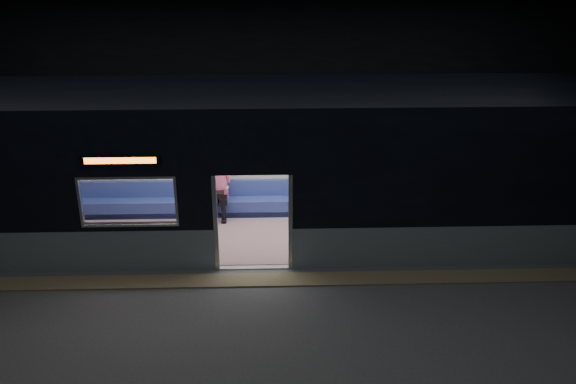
{
  "coord_description": "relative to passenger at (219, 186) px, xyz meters",
  "views": [
    {
      "loc": [
        0.35,
        -9.83,
        6.23
      ],
      "look_at": [
        0.73,
        2.3,
        1.15
      ],
      "focal_mm": 38.0,
      "sensor_mm": 36.0,
      "label": 1
    }
  ],
  "objects": [
    {
      "name": "tactile_strip",
      "position": [
        0.86,
        -3.0,
        -0.78
      ],
      "size": [
        22.8,
        0.5,
        0.03
      ],
      "primitive_type": "cube",
      "color": "#8C7F59",
      "rests_on": "station_floor"
    },
    {
      "name": "passenger",
      "position": [
        0.0,
        0.0,
        0.0
      ],
      "size": [
        0.41,
        0.69,
        1.36
      ],
      "rotation": [
        0.0,
        0.0,
        -0.12
      ],
      "color": "black",
      "rests_on": "metro_car"
    },
    {
      "name": "station_floor",
      "position": [
        0.86,
        -3.55,
        -0.8
      ],
      "size": [
        24.0,
        14.0,
        0.01
      ],
      "primitive_type": "cube",
      "color": "#47494C",
      "rests_on": "ground"
    },
    {
      "name": "station_envelope",
      "position": [
        0.86,
        -3.55,
        2.87
      ],
      "size": [
        24.0,
        14.0,
        5.0
      ],
      "color": "black",
      "rests_on": "station_floor"
    },
    {
      "name": "handbag",
      "position": [
        -0.02,
        -0.22,
        -0.12
      ],
      "size": [
        0.29,
        0.25,
        0.14
      ],
      "primitive_type": "cube",
      "rotation": [
        0.0,
        0.0,
        0.07
      ],
      "color": "black",
      "rests_on": "passenger"
    },
    {
      "name": "transit_map",
      "position": [
        4.03,
        0.31,
        0.71
      ],
      "size": [
        1.07,
        0.03,
        0.7
      ],
      "primitive_type": "cube",
      "color": "white",
      "rests_on": "metro_car"
    },
    {
      "name": "metro_car",
      "position": [
        0.86,
        -1.0,
        1.05
      ],
      "size": [
        18.0,
        3.04,
        3.35
      ],
      "color": "gray",
      "rests_on": "station_floor"
    }
  ]
}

